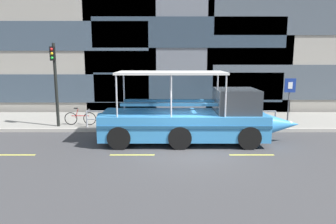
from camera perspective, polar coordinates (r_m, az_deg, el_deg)
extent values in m
plane|color=#3D3D3F|center=(13.19, 4.38, -6.93)|extent=(120.00, 120.00, 0.00)
cube|color=gray|center=(18.59, 3.14, -1.60)|extent=(32.00, 4.80, 0.18)
cube|color=#B2ADA3|center=(16.16, 3.59, -3.39)|extent=(32.00, 0.18, 0.18)
cube|color=#DBD64C|center=(13.89, -26.74, -7.12)|extent=(1.80, 0.12, 0.01)
cube|color=#DBD64C|center=(12.50, -6.50, -7.93)|extent=(1.80, 0.12, 0.01)
cube|color=#DBD64C|center=(12.86, 15.46, -7.72)|extent=(1.80, 0.12, 0.01)
cube|color=#3D4C5B|center=(22.22, -18.55, 4.16)|extent=(11.61, 0.06, 1.93)
cube|color=#3D4C5B|center=(22.17, -19.07, 13.22)|extent=(11.61, 0.06, 1.93)
cube|color=#2D3D4C|center=(21.09, 4.01, 4.59)|extent=(12.98, 0.06, 2.02)
cube|color=#2D3D4C|center=(21.06, 4.14, 14.58)|extent=(12.98, 0.06, 2.02)
cube|color=#4C5660|center=(22.40, 20.48, 5.16)|extent=(9.38, 0.06, 2.39)
cube|color=#4C5660|center=(22.49, 21.19, 16.25)|extent=(9.38, 0.06, 2.39)
cylinder|color=#9EA0A8|center=(16.29, 2.61, 0.14)|extent=(10.08, 0.07, 0.07)
cylinder|color=#9EA0A8|center=(16.37, 2.60, -1.34)|extent=(10.08, 0.06, 0.06)
cylinder|color=#9EA0A8|center=(16.92, -14.71, -1.29)|extent=(0.09, 0.09, 0.86)
cylinder|color=#9EA0A8|center=(16.57, -9.09, -1.32)|extent=(0.09, 0.09, 0.86)
cylinder|color=#9EA0A8|center=(16.39, -3.28, -1.34)|extent=(0.09, 0.09, 0.86)
cylinder|color=#9EA0A8|center=(16.37, 2.60, -1.34)|extent=(0.09, 0.09, 0.86)
cylinder|color=#9EA0A8|center=(16.53, 8.43, -1.33)|extent=(0.09, 0.09, 0.86)
cylinder|color=#9EA0A8|center=(16.85, 14.09, -1.31)|extent=(0.09, 0.09, 0.86)
cylinder|color=#9EA0A8|center=(17.33, 19.49, -1.28)|extent=(0.09, 0.09, 0.86)
cylinder|color=black|center=(17.38, -19.95, 4.67)|extent=(0.16, 0.16, 4.43)
cube|color=black|center=(17.13, -20.52, 10.15)|extent=(0.24, 0.20, 0.72)
sphere|color=red|center=(17.03, -20.69, 10.88)|extent=(0.14, 0.14, 0.14)
sphere|color=gold|center=(17.03, -20.65, 10.14)|extent=(0.14, 0.14, 0.14)
sphere|color=green|center=(17.03, -20.60, 9.40)|extent=(0.14, 0.14, 0.14)
cylinder|color=#4C4F54|center=(18.14, 21.71, 1.75)|extent=(0.08, 0.08, 2.53)
cube|color=navy|center=(17.99, 21.96, 4.61)|extent=(0.60, 0.04, 0.76)
cube|color=white|center=(17.97, 21.98, 4.60)|extent=(0.24, 0.01, 0.36)
torus|color=black|center=(17.45, -14.19, -1.19)|extent=(0.70, 0.04, 0.70)
torus|color=black|center=(17.73, -17.45, -1.17)|extent=(0.70, 0.04, 0.70)
cylinder|color=#B21919|center=(17.55, -15.86, -0.68)|extent=(0.95, 0.04, 0.04)
cylinder|color=#B21919|center=(17.58, -16.44, -0.23)|extent=(0.19, 0.04, 0.51)
cube|color=black|center=(17.54, -16.61, 0.67)|extent=(0.20, 0.08, 0.06)
cylinder|color=#A5A5AA|center=(17.37, -14.39, 0.42)|extent=(0.03, 0.46, 0.03)
cube|color=#388CD1|center=(14.09, 2.96, -2.30)|extent=(7.37, 2.49, 1.12)
cone|color=#388CD1|center=(15.00, 20.46, -2.17)|extent=(1.66, 1.06, 1.06)
cylinder|color=#388CD1|center=(14.38, -11.88, -2.24)|extent=(0.37, 1.06, 1.06)
cube|color=navy|center=(12.82, 3.23, -2.91)|extent=(7.37, 0.04, 0.12)
sphere|color=white|center=(15.14, 21.94, -1.96)|extent=(0.22, 0.22, 0.22)
cube|color=#33383D|center=(14.21, 12.69, 2.05)|extent=(1.84, 2.09, 1.06)
cube|color=silver|center=(13.76, 0.73, 7.32)|extent=(4.79, 2.29, 0.10)
cylinder|color=#B2B2B7|center=(15.11, 9.36, 3.93)|extent=(0.07, 0.07, 1.74)
cylinder|color=#B2B2B7|center=(12.97, 10.88, 2.88)|extent=(0.07, 0.07, 1.74)
cylinder|color=#B2B2B7|center=(14.92, 0.68, 3.99)|extent=(0.07, 0.07, 1.74)
cylinder|color=#B2B2B7|center=(12.74, 0.76, 2.93)|extent=(0.07, 0.07, 1.74)
cylinder|color=#B2B2B7|center=(15.07, -8.02, 3.95)|extent=(0.07, 0.07, 1.74)
cylinder|color=#B2B2B7|center=(12.92, -9.38, 2.90)|extent=(0.07, 0.07, 1.74)
cube|color=navy|center=(14.48, 0.69, 2.11)|extent=(4.41, 0.28, 0.12)
cube|color=navy|center=(13.30, 0.74, 1.40)|extent=(4.41, 0.28, 0.12)
cylinder|color=black|center=(15.64, 12.91, -2.55)|extent=(1.00, 0.28, 1.00)
cylinder|color=black|center=(13.48, 15.03, -4.67)|extent=(1.00, 0.28, 1.00)
cylinder|color=black|center=(15.27, 2.05, -2.60)|extent=(1.00, 0.28, 1.00)
cylinder|color=black|center=(13.04, 2.37, -4.82)|extent=(1.00, 0.28, 1.00)
cylinder|color=black|center=(15.40, -7.60, -2.58)|extent=(1.00, 0.28, 1.00)
cylinder|color=black|center=(13.20, -8.92, -4.76)|extent=(1.00, 0.28, 1.00)
cylinder|color=#47423D|center=(17.73, 12.97, -0.85)|extent=(0.10, 0.10, 0.77)
cylinder|color=#47423D|center=(17.88, 13.11, -0.77)|extent=(0.10, 0.10, 0.77)
cube|color=#38383D|center=(17.69, 13.12, 1.29)|extent=(0.29, 0.34, 0.55)
cylinder|color=#38383D|center=(17.52, 12.94, 1.12)|extent=(0.07, 0.07, 0.49)
cylinder|color=#38383D|center=(17.88, 13.30, 1.28)|extent=(0.07, 0.07, 0.49)
sphere|color=#936B4C|center=(17.64, 13.18, 2.58)|extent=(0.21, 0.21, 0.21)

